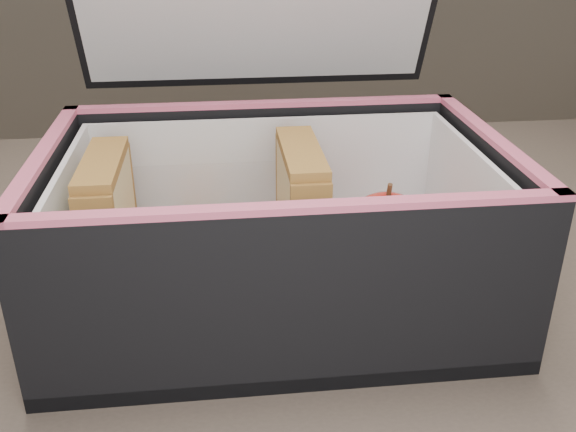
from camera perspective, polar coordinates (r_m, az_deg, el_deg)
kitchen_table at (r=0.55m, az=1.69°, el=-14.61°), size 1.20×0.80×0.75m
lunch_bag at (r=0.46m, az=-1.16°, el=0.17°), size 0.32×0.30×0.31m
plastic_tub at (r=0.47m, az=-7.11°, el=-2.40°), size 0.18×0.13×0.07m
sandwich_left at (r=0.46m, az=-15.54°, el=-0.93°), size 0.03×0.09×0.10m
sandwich_right at (r=0.46m, az=1.14°, el=0.02°), size 0.03×0.09×0.10m
carrot_sticks at (r=0.48m, az=-7.43°, el=-3.77°), size 0.05×0.14×0.03m
paper_napkin at (r=0.50m, az=8.86°, el=-4.37°), size 0.09×0.09×0.01m
red_apple at (r=0.48m, az=8.73°, el=-1.37°), size 0.07×0.07×0.07m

